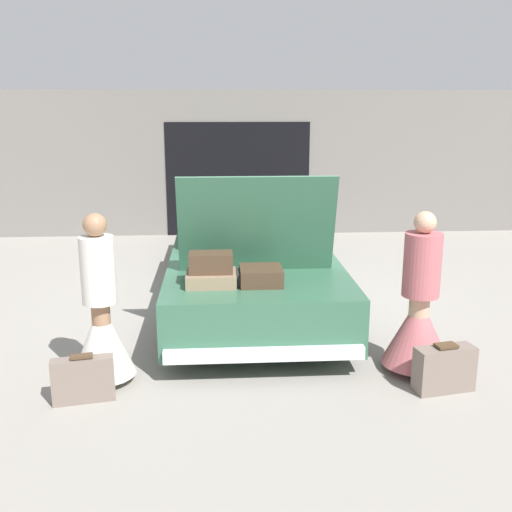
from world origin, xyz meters
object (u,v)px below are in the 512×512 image
person_right (419,316)px  suitcase_beside_right_person (444,369)px  suitcase_beside_left_person (83,379)px  person_left (101,324)px  car (249,256)px

person_right → suitcase_beside_right_person: (0.11, -0.44, -0.34)m
suitcase_beside_left_person → person_left: bearing=74.0°
car → person_right: (1.50, -2.46, 0.01)m
car → person_left: (-1.49, -2.51, 0.02)m
suitcase_beside_left_person → suitcase_beside_right_person: (3.21, -0.01, 0.01)m
car → person_left: bearing=-120.7°
suitcase_beside_right_person → suitcase_beside_left_person: bearing=179.8°
person_left → suitcase_beside_left_person: (-0.11, -0.38, -0.37)m
person_left → suitcase_beside_right_person: person_left is taller
suitcase_beside_left_person → suitcase_beside_right_person: suitcase_beside_right_person is taller
car → suitcase_beside_right_person: car is taller
car → suitcase_beside_left_person: 3.32m
car → person_right: bearing=-58.7°
person_left → person_right: person_left is taller
car → suitcase_beside_left_person: size_ratio=9.60×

